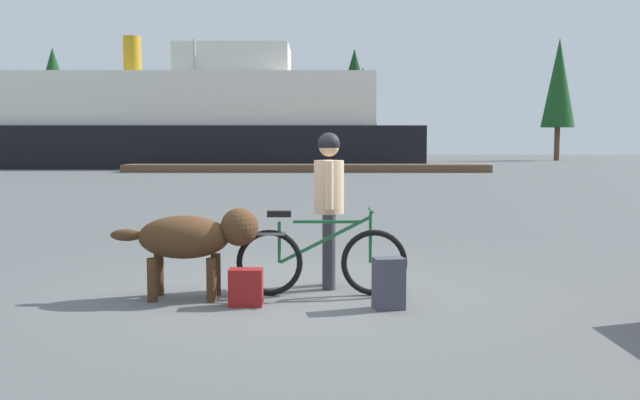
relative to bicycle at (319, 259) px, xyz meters
The scene contains 13 objects.
ground_plane 0.50m from the bicycle, 164.90° to the left, with size 160.00×160.00×0.00m, color #595B5B.
bicycle is the anchor object (origin of this frame).
person_cyclist 0.75m from the bicycle, 77.06° to the left, with size 0.32×0.53×1.67m.
dog 1.29m from the bicycle, behind, with size 1.48×0.51×0.91m.
backpack 0.86m from the bicycle, 40.77° to the right, with size 0.28×0.20×0.48m, color #3F3F4C.
handbag_pannier 0.86m from the bicycle, 147.81° to the right, with size 0.32×0.18×0.36m, color maroon.
dock_pier 29.26m from the bicycle, 91.38° to the left, with size 19.20×2.15×0.40m, color brown.
ferry_boat 37.16m from the bicycle, 102.64° to the left, with size 28.83×7.45×8.14m.
sailboat_moored 34.36m from the bicycle, 102.38° to the left, with size 6.20×1.73×7.60m.
pine_tree_far_left 54.65m from the bicycle, 113.84° to the left, with size 3.65×3.65×9.33m.
pine_tree_center 52.59m from the bicycle, 86.77° to the left, with size 3.74×3.74×9.54m.
pine_tree_far_right 56.30m from the bicycle, 68.54° to the left, with size 2.83×2.83×10.47m.
pine_tree_mid_back 57.18m from the bicycle, 86.00° to the left, with size 3.17×3.17×8.53m.
Camera 1 is at (0.33, -6.94, 1.56)m, focal length 38.21 mm.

